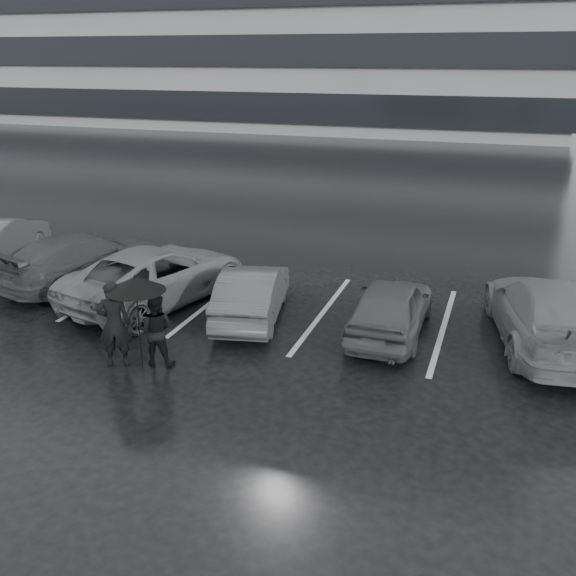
# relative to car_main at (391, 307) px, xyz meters

# --- Properties ---
(ground) EXTENTS (160.00, 160.00, 0.00)m
(ground) POSITION_rel_car_main_xyz_m (-2.31, -1.83, -0.63)
(ground) COLOR black
(ground) RESTS_ON ground
(car_main) EXTENTS (1.49, 3.69, 1.26)m
(car_main) POSITION_rel_car_main_xyz_m (0.00, 0.00, 0.00)
(car_main) COLOR black
(car_main) RESTS_ON ground
(car_west_a) EXTENTS (2.03, 3.86, 1.21)m
(car_west_a) POSITION_rel_car_main_xyz_m (-3.19, -0.13, -0.02)
(car_west_a) COLOR #29292C
(car_west_a) RESTS_ON ground
(car_west_b) EXTENTS (3.42, 5.40, 1.39)m
(car_west_b) POSITION_rel_car_main_xyz_m (-5.79, 0.08, 0.07)
(car_west_b) COLOR #4C4C4F
(car_west_b) RESTS_ON ground
(car_west_c) EXTENTS (3.19, 4.99, 1.35)m
(car_west_c) POSITION_rel_car_main_xyz_m (-8.32, 0.67, 0.05)
(car_west_c) COLOR black
(car_west_c) RESTS_ON ground
(car_east) EXTENTS (2.90, 5.19, 1.42)m
(car_east) POSITION_rel_car_main_xyz_m (3.17, 0.52, 0.08)
(car_east) COLOR #4C4C4F
(car_east) RESTS_ON ground
(pedestrian_left) EXTENTS (0.75, 0.64, 1.75)m
(pedestrian_left) POSITION_rel_car_main_xyz_m (-4.77, -3.25, 0.25)
(pedestrian_left) COLOR black
(pedestrian_left) RESTS_ON ground
(pedestrian_right) EXTENTS (0.81, 0.69, 1.46)m
(pedestrian_right) POSITION_rel_car_main_xyz_m (-4.04, -2.96, 0.10)
(pedestrian_right) COLOR black
(pedestrian_right) RESTS_ON ground
(umbrella) EXTENTS (1.12, 1.12, 1.90)m
(umbrella) POSITION_rel_car_main_xyz_m (-4.27, -3.18, 1.10)
(umbrella) COLOR black
(umbrella) RESTS_ON ground
(stall_stripes) EXTENTS (19.72, 5.00, 0.00)m
(stall_stripes) POSITION_rel_car_main_xyz_m (-3.11, 0.67, -0.63)
(stall_stripes) COLOR #B5B5B8
(stall_stripes) RESTS_ON ground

